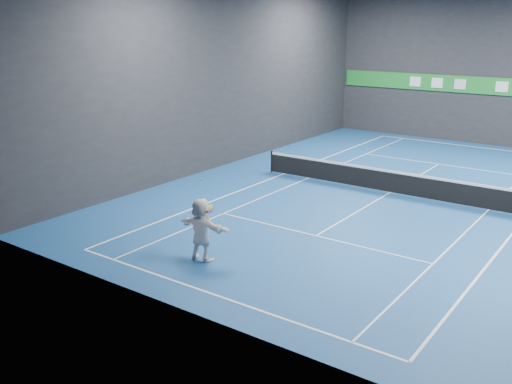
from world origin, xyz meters
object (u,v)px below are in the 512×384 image
Objects in this scene: tennis_ball at (200,179)px; tennis_net at (391,181)px; tennis_racket at (209,211)px; player at (201,229)px.

tennis_ball is 10.43m from tennis_net.
tennis_ball is 1.00m from tennis_racket.
tennis_ball is at bearing 159.34° from tennis_racket.
tennis_racket is (-1.57, -10.21, 1.11)m from tennis_net.
tennis_ball is at bearing -54.08° from player.
tennis_racket is at bearing -98.75° from tennis_net.
player is 10.44m from tennis_net.
tennis_racket reaches higher than tennis_net.
tennis_racket is at bearing -20.66° from tennis_ball.
player is at bearing -100.26° from tennis_net.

